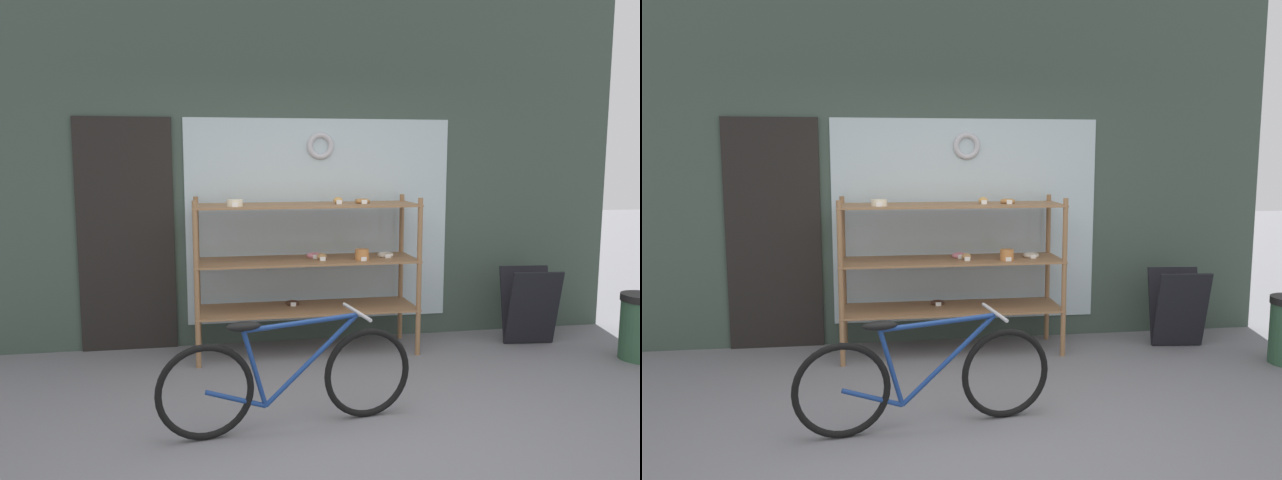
% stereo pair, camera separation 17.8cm
% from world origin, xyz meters
% --- Properties ---
extents(ground_plane, '(30.00, 30.00, 0.00)m').
position_xyz_m(ground_plane, '(0.00, 0.00, 0.00)').
color(ground_plane, slate).
extents(storefront_facade, '(6.31, 0.13, 3.72)m').
position_xyz_m(storefront_facade, '(-0.03, 2.38, 1.81)').
color(storefront_facade, '#3D4C42').
rests_on(storefront_facade, ground_plane).
extents(display_case, '(1.96, 0.57, 1.40)m').
position_xyz_m(display_case, '(0.02, 1.96, 0.85)').
color(display_case, '#8E6642').
rests_on(display_case, ground_plane).
extents(bicycle, '(1.69, 0.46, 0.75)m').
position_xyz_m(bicycle, '(-0.35, 0.41, 0.34)').
color(bicycle, black).
rests_on(bicycle, ground_plane).
extents(sandwich_board, '(0.50, 0.42, 0.71)m').
position_xyz_m(sandwich_board, '(2.11, 1.83, 0.36)').
color(sandwich_board, black).
rests_on(sandwich_board, ground_plane).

